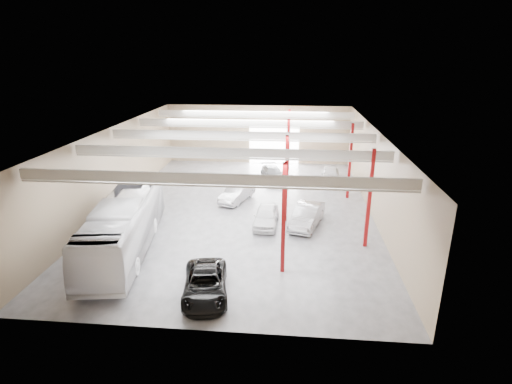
% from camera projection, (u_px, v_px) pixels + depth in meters
% --- Properties ---
extents(depot_shell, '(22.12, 32.12, 7.06)m').
position_uv_depth(depot_shell, '(243.00, 153.00, 33.43)').
color(depot_shell, '#4F4F54').
rests_on(depot_shell, ground).
extents(coach_bus, '(5.06, 13.61, 3.70)m').
position_uv_depth(coach_bus, '(125.00, 225.00, 27.10)').
color(coach_bus, silver).
rests_on(coach_bus, ground).
extents(black_sedan, '(3.27, 5.55, 1.45)m').
position_uv_depth(black_sedan, '(205.00, 284.00, 22.20)').
color(black_sedan, black).
rests_on(black_sedan, ground).
extents(car_row_a, '(1.98, 4.58, 1.54)m').
position_uv_depth(car_row_a, '(266.00, 216.00, 31.36)').
color(car_row_a, white).
rests_on(car_row_a, ground).
extents(car_row_b, '(3.07, 4.98, 1.55)m').
position_uv_depth(car_row_b, '(237.00, 193.00, 36.51)').
color(car_row_b, '#ACACB0').
rests_on(car_row_b, ground).
extents(car_row_c, '(3.25, 5.12, 1.38)m').
position_uv_depth(car_row_c, '(273.00, 174.00, 42.67)').
color(car_row_c, slate).
rests_on(car_row_c, ground).
extents(car_right_near, '(3.14, 5.41, 1.69)m').
position_uv_depth(car_right_near, '(307.00, 216.00, 31.23)').
color(car_right_near, '#A8A8AD').
rests_on(car_right_near, ground).
extents(car_right_far, '(2.33, 4.76, 1.56)m').
position_uv_depth(car_right_far, '(330.00, 174.00, 42.05)').
color(car_right_far, silver).
rests_on(car_right_far, ground).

